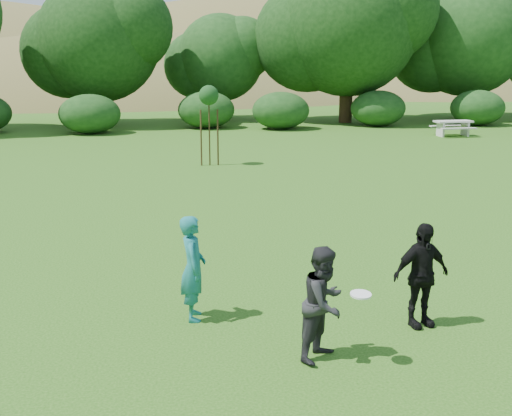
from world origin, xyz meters
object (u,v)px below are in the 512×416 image
(player_teal, at_px, (193,268))
(player_black, at_px, (421,275))
(player_grey, at_px, (324,303))
(picnic_table, at_px, (453,126))
(sapling, at_px, (209,98))

(player_teal, height_order, player_black, player_teal)
(player_grey, relative_size, picnic_table, 0.84)
(player_teal, xyz_separation_m, player_black, (3.23, -0.87, -0.02))
(picnic_table, bearing_deg, player_grey, -120.84)
(sapling, bearing_deg, player_black, -84.43)
(sapling, xyz_separation_m, picnic_table, (12.67, 6.31, -1.90))
(player_grey, height_order, picnic_table, player_grey)
(player_teal, relative_size, player_black, 1.02)
(sapling, bearing_deg, player_teal, -97.49)
(player_grey, bearing_deg, player_teal, 89.99)
(player_grey, relative_size, sapling, 0.53)
(player_teal, distance_m, sapling, 13.93)
(player_grey, height_order, sapling, sapling)
(picnic_table, bearing_deg, sapling, -153.54)
(player_grey, distance_m, sapling, 15.42)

